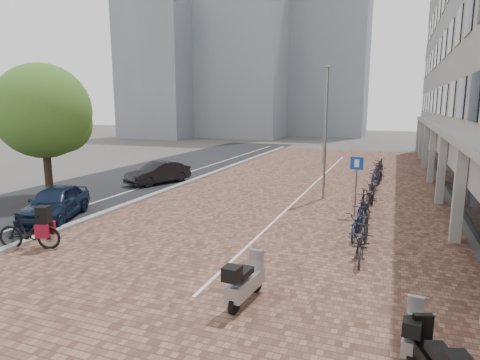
{
  "coord_description": "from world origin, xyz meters",
  "views": [
    {
      "loc": [
        6.65,
        -11.37,
        4.73
      ],
      "look_at": [
        0.0,
        6.0,
        1.3
      ],
      "focal_mm": 30.42,
      "sensor_mm": 36.0,
      "label": 1
    }
  ],
  "objects_px": {
    "car_dark": "(158,173)",
    "hero_bike": "(29,230)",
    "car_navy": "(55,203)",
    "parking_sign": "(356,176)",
    "scooter_front": "(413,330)",
    "scooter_back": "(246,280)"
  },
  "relations": [
    {
      "from": "car_navy",
      "to": "parking_sign",
      "type": "distance_m",
      "value": 12.76
    },
    {
      "from": "scooter_front",
      "to": "parking_sign",
      "type": "relative_size",
      "value": 0.56
    },
    {
      "from": "car_dark",
      "to": "hero_bike",
      "type": "relative_size",
      "value": 1.87
    },
    {
      "from": "scooter_back",
      "to": "parking_sign",
      "type": "height_order",
      "value": "parking_sign"
    },
    {
      "from": "scooter_back",
      "to": "parking_sign",
      "type": "bearing_deg",
      "value": 85.53
    },
    {
      "from": "car_dark",
      "to": "scooter_front",
      "type": "xyz_separation_m",
      "value": [
        13.95,
        -13.24,
        -0.17
      ]
    },
    {
      "from": "car_dark",
      "to": "parking_sign",
      "type": "height_order",
      "value": "parking_sign"
    },
    {
      "from": "hero_bike",
      "to": "scooter_front",
      "type": "bearing_deg",
      "value": -116.86
    },
    {
      "from": "hero_bike",
      "to": "scooter_front",
      "type": "height_order",
      "value": "hero_bike"
    },
    {
      "from": "scooter_back",
      "to": "scooter_front",
      "type": "bearing_deg",
      "value": -6.19
    },
    {
      "from": "hero_bike",
      "to": "parking_sign",
      "type": "bearing_deg",
      "value": -68.27
    },
    {
      "from": "car_dark",
      "to": "parking_sign",
      "type": "distance_m",
      "value": 12.45
    },
    {
      "from": "scooter_front",
      "to": "parking_sign",
      "type": "height_order",
      "value": "parking_sign"
    },
    {
      "from": "car_navy",
      "to": "hero_bike",
      "type": "distance_m",
      "value": 3.7
    },
    {
      "from": "hero_bike",
      "to": "scooter_front",
      "type": "distance_m",
      "value": 11.82
    },
    {
      "from": "hero_bike",
      "to": "scooter_back",
      "type": "bearing_deg",
      "value": -115.14
    },
    {
      "from": "hero_bike",
      "to": "scooter_back",
      "type": "xyz_separation_m",
      "value": [
        8.0,
        -0.96,
        -0.06
      ]
    },
    {
      "from": "scooter_front",
      "to": "parking_sign",
      "type": "bearing_deg",
      "value": 107.08
    },
    {
      "from": "scooter_front",
      "to": "scooter_back",
      "type": "xyz_separation_m",
      "value": [
        -3.69,
        0.8,
        0.1
      ]
    },
    {
      "from": "car_dark",
      "to": "scooter_back",
      "type": "xyz_separation_m",
      "value": [
        10.26,
        -12.44,
        -0.07
      ]
    },
    {
      "from": "car_dark",
      "to": "hero_bike",
      "type": "bearing_deg",
      "value": -56.87
    },
    {
      "from": "car_dark",
      "to": "hero_bike",
      "type": "height_order",
      "value": "hero_bike"
    }
  ]
}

